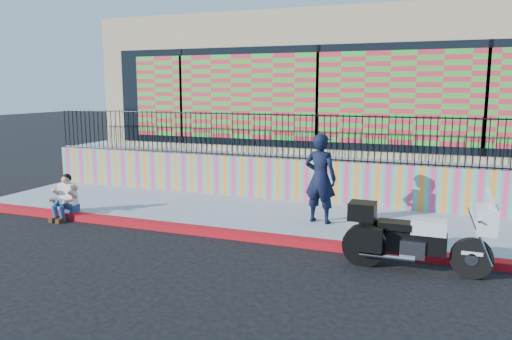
% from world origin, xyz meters
% --- Properties ---
extents(ground, '(90.00, 90.00, 0.00)m').
position_xyz_m(ground, '(0.00, 0.00, 0.00)').
color(ground, black).
rests_on(ground, ground).
extents(red_curb, '(16.00, 0.30, 0.15)m').
position_xyz_m(red_curb, '(0.00, 0.00, 0.07)').
color(red_curb, red).
rests_on(red_curb, ground).
extents(sidewalk, '(16.00, 3.00, 0.15)m').
position_xyz_m(sidewalk, '(0.00, 1.65, 0.07)').
color(sidewalk, gray).
rests_on(sidewalk, ground).
extents(mural_wall, '(16.00, 0.20, 1.10)m').
position_xyz_m(mural_wall, '(0.00, 3.25, 0.70)').
color(mural_wall, '#E63C6F').
rests_on(mural_wall, sidewalk).
extents(metal_fence, '(15.80, 0.04, 1.20)m').
position_xyz_m(metal_fence, '(0.00, 3.25, 1.85)').
color(metal_fence, black).
rests_on(metal_fence, mural_wall).
extents(elevated_platform, '(16.00, 10.00, 1.25)m').
position_xyz_m(elevated_platform, '(0.00, 8.35, 0.62)').
color(elevated_platform, gray).
rests_on(elevated_platform, ground).
extents(storefront_building, '(14.00, 8.06, 4.00)m').
position_xyz_m(storefront_building, '(0.00, 8.13, 3.25)').
color(storefront_building, tan).
rests_on(storefront_building, elevated_platform).
extents(police_motorcycle, '(2.43, 0.80, 1.51)m').
position_xyz_m(police_motorcycle, '(2.93, -0.64, 0.63)').
color(police_motorcycle, black).
rests_on(police_motorcycle, ground).
extents(police_officer, '(0.79, 0.59, 1.99)m').
position_xyz_m(police_officer, '(0.81, 1.33, 1.15)').
color(police_officer, black).
rests_on(police_officer, sidewalk).
extents(seated_man, '(0.54, 0.71, 1.06)m').
position_xyz_m(seated_man, '(-5.06, -0.09, 0.45)').
color(seated_man, navy).
rests_on(seated_man, ground).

